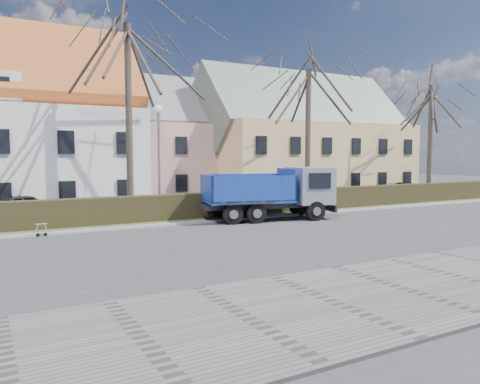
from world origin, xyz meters
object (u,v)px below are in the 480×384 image
dump_truck (264,193)px  cart_frame (36,230)px  streetlight (159,162)px  parked_car_b (405,189)px  parked_car_a (25,206)px

dump_truck → cart_frame: (-10.98, 0.27, -1.11)m
dump_truck → streetlight: bearing=160.0°
streetlight → cart_frame: (-6.30, -2.67, -2.73)m
dump_truck → parked_car_b: (17.89, 6.49, -0.84)m
dump_truck → parked_car_a: bearing=160.0°
parked_car_a → cart_frame: bearing=154.4°
cart_frame → parked_car_b: parked_car_b is taller
cart_frame → dump_truck: bearing=-1.4°
dump_truck → streetlight: streetlight is taller
streetlight → dump_truck: bearing=-32.1°
streetlight → cart_frame: streetlight is taller
cart_frame → streetlight: bearing=22.9°
streetlight → parked_car_b: bearing=9.0°
parked_car_a → parked_car_b: 28.78m
dump_truck → parked_car_a: (-10.90, 6.84, -0.76)m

